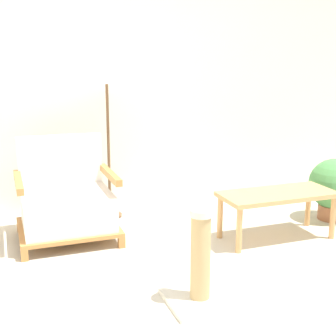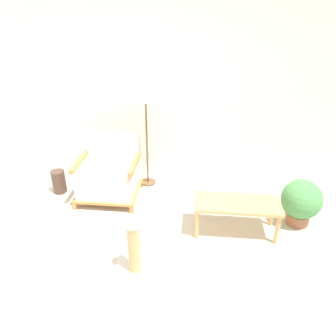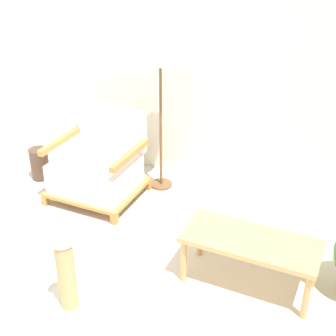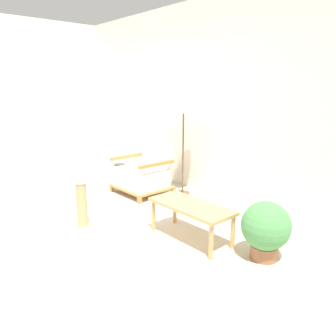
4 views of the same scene
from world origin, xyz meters
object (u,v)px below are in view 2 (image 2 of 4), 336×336
vase (59,181)px  potted_plant (301,201)px  scratching_post (134,256)px  armchair (109,176)px  coffee_table (237,206)px  floor_lamp (145,93)px

vase → potted_plant: (2.96, -0.38, 0.14)m
vase → scratching_post: scratching_post is taller
scratching_post → armchair: bearing=114.3°
potted_plant → coffee_table: bearing=-163.0°
coffee_table → scratching_post: (-0.97, -0.71, -0.13)m
vase → potted_plant: bearing=-7.3°
floor_lamp → scratching_post: bearing=-85.0°
potted_plant → armchair: bearing=171.3°
coffee_table → potted_plant: bearing=17.0°
coffee_table → potted_plant: size_ratio=1.67×
armchair → potted_plant: bearing=-8.7°
vase → armchair: bearing=-2.6°
floor_lamp → potted_plant: bearing=-21.7°
armchair → potted_plant: size_ratio=1.44×
vase → potted_plant: potted_plant is taller
potted_plant → scratching_post: scratching_post is taller
vase → scratching_post: 1.83m
armchair → scratching_post: size_ratio=1.38×
coffee_table → vase: size_ratio=2.94×
armchair → coffee_table: 1.65m
armchair → vase: size_ratio=2.54×
floor_lamp → armchair: bearing=-138.3°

